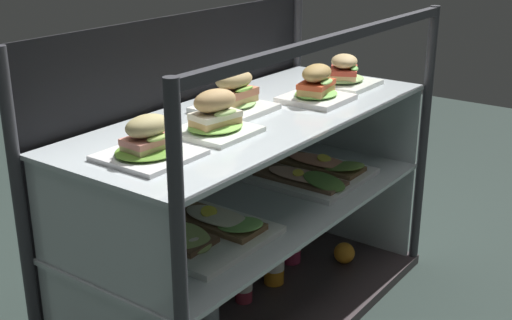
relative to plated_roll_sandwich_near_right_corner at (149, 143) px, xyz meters
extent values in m
cube|color=#27332E|center=(0.45, 0.01, -0.73)|extent=(6.00, 6.00, 0.02)
cube|color=#382E30|center=(0.45, 0.01, -0.70)|extent=(1.28, 0.56, 0.03)
cylinder|color=#333338|center=(-0.18, -0.25, -0.24)|extent=(0.03, 0.03, 0.94)
cylinder|color=#333338|center=(1.07, -0.25, -0.24)|extent=(0.03, 0.03, 0.94)
cylinder|color=#333338|center=(-0.18, 0.28, -0.24)|extent=(0.03, 0.03, 0.94)
cylinder|color=#333338|center=(1.07, 0.28, -0.24)|extent=(0.03, 0.03, 0.94)
cube|color=#333338|center=(0.45, -0.25, 0.21)|extent=(1.25, 0.03, 0.03)
cube|color=black|center=(0.45, 0.29, -0.23)|extent=(1.22, 0.01, 0.91)
cube|color=silver|center=(1.05, 0.01, -0.51)|extent=(0.01, 0.49, 0.35)
cube|color=silver|center=(0.45, 0.01, -0.32)|extent=(1.23, 0.51, 0.01)
cube|color=silver|center=(-0.16, 0.01, -0.18)|extent=(0.01, 0.49, 0.27)
cube|color=silver|center=(1.05, 0.01, -0.18)|extent=(0.01, 0.49, 0.27)
cube|color=silver|center=(0.45, 0.01, -0.04)|extent=(1.23, 0.51, 0.01)
cube|color=white|center=(0.00, 0.00, -0.03)|extent=(0.21, 0.21, 0.01)
ellipsoid|color=#5F942F|center=(0.00, 0.00, -0.02)|extent=(0.17, 0.15, 0.01)
cube|color=#D8C57F|center=(0.00, 0.00, -0.01)|extent=(0.12, 0.08, 0.02)
cube|color=tan|center=(0.00, 0.00, 0.01)|extent=(0.12, 0.09, 0.02)
ellipsoid|color=#9DBC57|center=(0.00, -0.03, 0.02)|extent=(0.07, 0.03, 0.01)
ellipsoid|color=tan|center=(0.00, 0.00, 0.04)|extent=(0.12, 0.09, 0.05)
cube|color=white|center=(0.24, -0.01, -0.03)|extent=(0.19, 0.19, 0.01)
ellipsoid|color=#87C950|center=(0.24, -0.01, -0.01)|extent=(0.16, 0.13, 0.02)
cube|color=#E0B16F|center=(0.24, -0.01, 0.00)|extent=(0.13, 0.10, 0.02)
cube|color=#F1E6CA|center=(0.24, -0.01, 0.02)|extent=(0.14, 0.10, 0.02)
ellipsoid|color=#9DBE6C|center=(0.24, -0.04, 0.03)|extent=(0.08, 0.04, 0.02)
ellipsoid|color=tan|center=(0.24, -0.01, 0.05)|extent=(0.14, 0.10, 0.06)
cube|color=white|center=(0.44, 0.08, -0.03)|extent=(0.20, 0.20, 0.02)
ellipsoid|color=#9AD374|center=(0.44, 0.08, -0.01)|extent=(0.14, 0.12, 0.01)
cube|color=tan|center=(0.44, 0.08, 0.00)|extent=(0.13, 0.08, 0.02)
cube|color=tan|center=(0.44, 0.08, 0.02)|extent=(0.13, 0.09, 0.02)
ellipsoid|color=#88C64A|center=(0.44, 0.05, 0.03)|extent=(0.08, 0.03, 0.02)
ellipsoid|color=tan|center=(0.44, 0.08, 0.06)|extent=(0.13, 0.09, 0.05)
cube|color=white|center=(0.67, -0.05, -0.03)|extent=(0.19, 0.19, 0.02)
ellipsoid|color=#7EC957|center=(0.67, -0.05, -0.01)|extent=(0.15, 0.12, 0.01)
cube|color=tan|center=(0.67, -0.05, 0.00)|extent=(0.14, 0.10, 0.02)
cube|color=#D14B26|center=(0.67, -0.05, 0.02)|extent=(0.14, 0.10, 0.02)
ellipsoid|color=#95CE6B|center=(0.67, -0.09, 0.03)|extent=(0.08, 0.04, 0.02)
ellipsoid|color=#A78549|center=(0.67, -0.05, 0.05)|extent=(0.15, 0.10, 0.05)
cube|color=white|center=(0.89, -0.02, -0.03)|extent=(0.20, 0.20, 0.02)
ellipsoid|color=#94BE70|center=(0.89, -0.02, -0.01)|extent=(0.15, 0.13, 0.02)
cube|color=#E4BF80|center=(0.89, -0.02, 0.00)|extent=(0.14, 0.13, 0.02)
cube|color=#BE412F|center=(0.89, -0.02, 0.02)|extent=(0.15, 0.13, 0.02)
ellipsoid|color=#70B556|center=(0.89, -0.06, 0.03)|extent=(0.08, 0.06, 0.02)
ellipsoid|color=tan|center=(0.89, -0.02, 0.05)|extent=(0.15, 0.13, 0.04)
cube|color=white|center=(0.17, 0.03, -0.31)|extent=(0.34, 0.39, 0.02)
cube|color=brown|center=(0.10, 0.06, -0.29)|extent=(0.12, 0.27, 0.01)
ellipsoid|color=#A2B967|center=(0.10, -0.02, -0.28)|extent=(0.13, 0.15, 0.05)
ellipsoid|color=white|center=(0.10, 0.06, -0.28)|extent=(0.10, 0.21, 0.01)
cylinder|color=#F9E448|center=(0.11, 0.07, -0.27)|extent=(0.06, 0.06, 0.03)
cube|color=brown|center=(0.24, -0.01, -0.29)|extent=(0.12, 0.26, 0.02)
ellipsoid|color=#83C660|center=(0.24, -0.08, -0.28)|extent=(0.12, 0.14, 0.03)
ellipsoid|color=#F0E8C9|center=(0.24, -0.01, -0.28)|extent=(0.10, 0.21, 0.02)
cylinder|color=yellow|center=(0.23, 0.01, -0.26)|extent=(0.06, 0.06, 0.02)
cube|color=white|center=(0.73, 0.02, -0.31)|extent=(0.34, 0.39, 0.02)
cube|color=brown|center=(0.65, -0.01, -0.30)|extent=(0.12, 0.30, 0.01)
ellipsoid|color=#558539|center=(0.65, -0.10, -0.28)|extent=(0.13, 0.16, 0.04)
ellipsoid|color=#DDA78E|center=(0.65, -0.01, -0.28)|extent=(0.10, 0.24, 0.01)
cylinder|color=yellow|center=(0.64, -0.01, -0.27)|extent=(0.05, 0.05, 0.02)
cube|color=brown|center=(0.80, 0.00, -0.29)|extent=(0.12, 0.30, 0.01)
ellipsoid|color=#7AA045|center=(0.80, -0.09, -0.28)|extent=(0.11, 0.16, 0.04)
ellipsoid|color=#F69A79|center=(0.80, 0.00, -0.28)|extent=(0.10, 0.24, 0.01)
cylinder|color=yellow|center=(0.80, -0.01, -0.27)|extent=(0.06, 0.06, 0.02)
cylinder|color=gold|center=(-0.02, 0.08, -0.48)|extent=(0.04, 0.04, 0.03)
cylinder|color=silver|center=(-0.02, 0.08, -0.46)|extent=(0.04, 0.04, 0.01)
cylinder|color=gold|center=(0.13, 0.09, -0.49)|extent=(0.03, 0.03, 0.03)
cylinder|color=#296BB3|center=(0.13, 0.09, -0.47)|extent=(0.03, 0.03, 0.01)
cylinder|color=white|center=(0.29, 0.09, -0.59)|extent=(0.07, 0.07, 0.17)
cylinder|color=#F2E5D0|center=(0.29, 0.09, -0.59)|extent=(0.07, 0.07, 0.07)
cylinder|color=silver|center=(0.29, 0.09, -0.49)|extent=(0.03, 0.03, 0.04)
cylinder|color=black|center=(0.29, 0.09, -0.47)|extent=(0.04, 0.04, 0.01)
cylinder|color=#A12B3E|center=(0.46, 0.07, -0.59)|extent=(0.06, 0.06, 0.17)
cylinder|color=silver|center=(0.46, 0.07, -0.61)|extent=(0.06, 0.06, 0.06)
cylinder|color=#A22C38|center=(0.46, 0.07, -0.49)|extent=(0.03, 0.03, 0.04)
cylinder|color=black|center=(0.46, 0.07, -0.47)|extent=(0.03, 0.03, 0.01)
cylinder|color=orange|center=(0.61, 0.06, -0.60)|extent=(0.07, 0.07, 0.16)
cylinder|color=white|center=(0.61, 0.06, -0.60)|extent=(0.07, 0.07, 0.06)
cylinder|color=orange|center=(0.61, 0.06, -0.50)|extent=(0.04, 0.04, 0.04)
cylinder|color=black|center=(0.61, 0.06, -0.48)|extent=(0.04, 0.04, 0.01)
cylinder|color=#A2294B|center=(0.77, 0.09, -0.59)|extent=(0.07, 0.07, 0.18)
cylinder|color=silver|center=(0.77, 0.09, -0.60)|extent=(0.07, 0.07, 0.07)
cylinder|color=#991A4C|center=(0.77, 0.09, -0.47)|extent=(0.04, 0.04, 0.05)
cylinder|color=silver|center=(0.77, 0.09, -0.44)|extent=(0.04, 0.04, 0.01)
sphere|color=orange|center=(0.87, -0.07, -0.64)|extent=(0.08, 0.08, 0.08)
camera|label=1|loc=(-1.06, -1.08, 0.51)|focal=47.30mm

